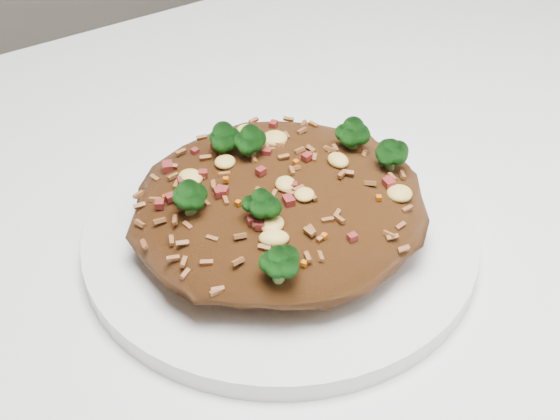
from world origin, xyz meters
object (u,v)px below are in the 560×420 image
object	(u,v)px
plate	(280,235)
fork	(299,156)
dining_table	(320,362)
fried_rice	(280,195)

from	to	relation	value
plate	fork	distance (m)	0.08
plate	fork	xyz separation A→B (m)	(0.05, 0.06, 0.01)
dining_table	fried_rice	size ratio (longest dim) A/B	6.15
fork	fried_rice	bearing A→B (deg)	-111.57
fork	dining_table	bearing A→B (deg)	-93.41
dining_table	plate	xyz separation A→B (m)	(-0.01, 0.04, 0.10)
plate	fork	size ratio (longest dim) A/B	1.67
plate	fork	bearing A→B (deg)	46.75
fork	plate	bearing A→B (deg)	-111.57
plate	fried_rice	world-z (taller)	fried_rice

